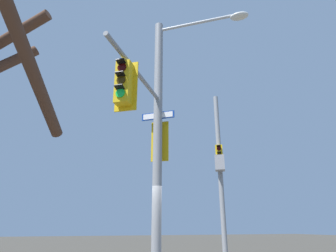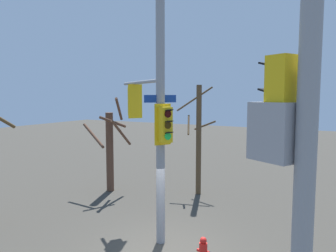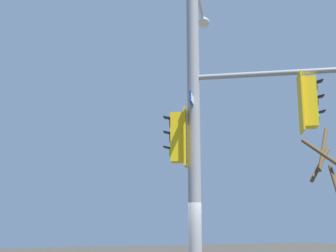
{
  "view_description": "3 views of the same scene",
  "coord_description": "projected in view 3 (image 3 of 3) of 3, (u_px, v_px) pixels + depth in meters",
  "views": [
    {
      "loc": [
        8.37,
        -2.83,
        1.38
      ],
      "look_at": [
        0.08,
        -0.05,
        4.52
      ],
      "focal_mm": 29.97,
      "sensor_mm": 36.0,
      "label": 1
    },
    {
      "loc": [
        -4.67,
        8.27,
        4.84
      ],
      "look_at": [
        0.25,
        -0.83,
        3.84
      ],
      "focal_mm": 33.91,
      "sensor_mm": 36.0,
      "label": 2
    },
    {
      "loc": [
        -4.54,
        -9.31,
        1.98
      ],
      "look_at": [
        -0.09,
        -0.04,
        4.23
      ],
      "focal_mm": 49.53,
      "sensor_mm": 36.0,
      "label": 3
    }
  ],
  "objects": [
    {
      "name": "main_signal_pole_assembly",
      "position": [
        211.0,
        114.0,
        10.46
      ],
      "size": [
        3.51,
        4.73,
        8.29
      ],
      "rotation": [
        0.0,
        0.0,
        5.66
      ],
      "color": "gray",
      "rests_on": "ground"
    }
  ]
}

